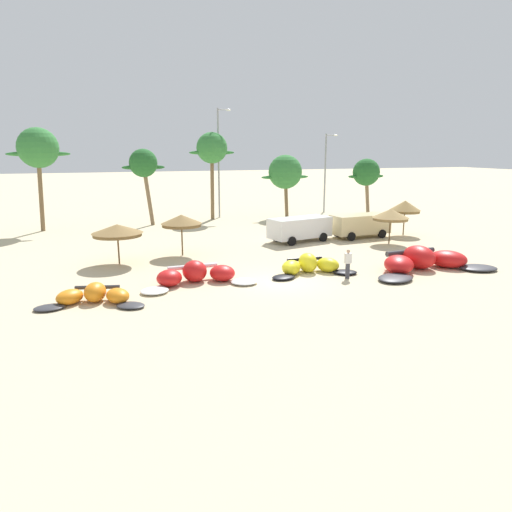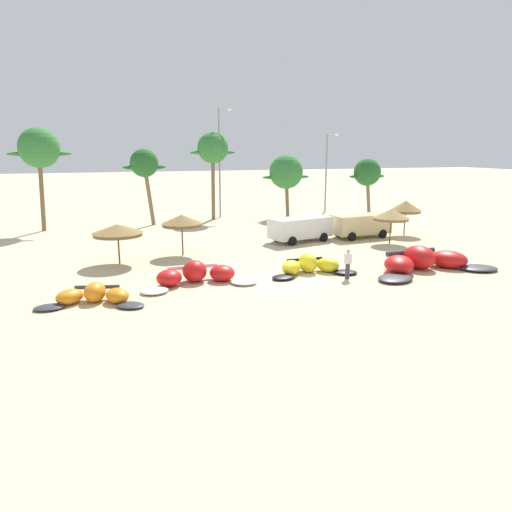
{
  "view_description": "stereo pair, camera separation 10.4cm",
  "coord_description": "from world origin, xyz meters",
  "px_view_note": "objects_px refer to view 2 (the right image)",
  "views": [
    {
      "loc": [
        -9.22,
        -22.49,
        6.92
      ],
      "look_at": [
        -0.83,
        2.0,
        1.0
      ],
      "focal_mm": 32.81,
      "sensor_mm": 36.0,
      "label": 1
    },
    {
      "loc": [
        -9.12,
        -22.52,
        6.92
      ],
      "look_at": [
        -0.83,
        2.0,
        1.0
      ],
      "focal_mm": 32.81,
      "sensor_mm": 36.0,
      "label": 2
    }
  ],
  "objects_px": {
    "palm_left_of_gap": "(144,164)",
    "parked_van": "(360,224)",
    "kite_far_left": "(94,296)",
    "kite_center": "(424,261)",
    "beach_umbrella_middle": "(182,221)",
    "beach_umbrella_outermost": "(406,207)",
    "kite_left_of_center": "(310,266)",
    "palm_center_right": "(286,172)",
    "lamppost_west_center": "(220,159)",
    "palm_left": "(39,149)",
    "parked_car_second": "(299,228)",
    "palm_right_of_gap": "(367,173)",
    "lamppost_east_center": "(327,169)",
    "kite_left": "(196,275)",
    "palm_center_left": "(213,149)",
    "person_near_kites": "(348,264)",
    "beach_umbrella_near_palms": "(391,215)",
    "beach_umbrella_near_van": "(118,230)"
  },
  "relations": [
    {
      "from": "palm_center_right",
      "to": "lamppost_west_center",
      "type": "bearing_deg",
      "value": 162.52
    },
    {
      "from": "kite_far_left",
      "to": "palm_center_left",
      "type": "xyz_separation_m",
      "value": [
        11.55,
        24.09,
        6.59
      ]
    },
    {
      "from": "lamppost_east_center",
      "to": "beach_umbrella_outermost",
      "type": "bearing_deg",
      "value": -91.96
    },
    {
      "from": "beach_umbrella_middle",
      "to": "beach_umbrella_outermost",
      "type": "distance_m",
      "value": 18.74
    },
    {
      "from": "beach_umbrella_near_van",
      "to": "palm_left_of_gap",
      "type": "height_order",
      "value": "palm_left_of_gap"
    },
    {
      "from": "beach_umbrella_middle",
      "to": "lamppost_east_center",
      "type": "height_order",
      "value": "lamppost_east_center"
    },
    {
      "from": "palm_center_left",
      "to": "lamppost_east_center",
      "type": "distance_m",
      "value": 13.5
    },
    {
      "from": "beach_umbrella_near_palms",
      "to": "palm_right_of_gap",
      "type": "xyz_separation_m",
      "value": [
        6.39,
        13.83,
        2.31
      ]
    },
    {
      "from": "palm_left",
      "to": "lamppost_east_center",
      "type": "distance_m",
      "value": 28.96
    },
    {
      "from": "parked_car_second",
      "to": "kite_left_of_center",
      "type": "bearing_deg",
      "value": -110.14
    },
    {
      "from": "kite_left_of_center",
      "to": "lamppost_west_center",
      "type": "relative_size",
      "value": 0.49
    },
    {
      "from": "beach_umbrella_middle",
      "to": "palm_center_right",
      "type": "bearing_deg",
      "value": 47.46
    },
    {
      "from": "beach_umbrella_near_van",
      "to": "beach_umbrella_outermost",
      "type": "xyz_separation_m",
      "value": [
        22.8,
        2.89,
        0.22
      ]
    },
    {
      "from": "beach_umbrella_middle",
      "to": "beach_umbrella_outermost",
      "type": "relative_size",
      "value": 0.96
    },
    {
      "from": "palm_right_of_gap",
      "to": "lamppost_east_center",
      "type": "distance_m",
      "value": 4.82
    },
    {
      "from": "palm_left_of_gap",
      "to": "parked_van",
      "type": "bearing_deg",
      "value": -37.48
    },
    {
      "from": "palm_center_left",
      "to": "parked_car_second",
      "type": "bearing_deg",
      "value": -76.08
    },
    {
      "from": "kite_left",
      "to": "palm_center_left",
      "type": "height_order",
      "value": "palm_center_left"
    },
    {
      "from": "person_near_kites",
      "to": "beach_umbrella_near_van",
      "type": "bearing_deg",
      "value": 147.53
    },
    {
      "from": "palm_center_left",
      "to": "lamppost_west_center",
      "type": "distance_m",
      "value": 1.76
    },
    {
      "from": "beach_umbrella_near_van",
      "to": "person_near_kites",
      "type": "xyz_separation_m",
      "value": [
        11.67,
        -7.43,
        -1.31
      ]
    },
    {
      "from": "kite_left_of_center",
      "to": "palm_center_left",
      "type": "bearing_deg",
      "value": 90.34
    },
    {
      "from": "kite_left_of_center",
      "to": "palm_right_of_gap",
      "type": "distance_m",
      "value": 25.57
    },
    {
      "from": "beach_umbrella_middle",
      "to": "lamppost_east_center",
      "type": "bearing_deg",
      "value": 41.25
    },
    {
      "from": "beach_umbrella_near_palms",
      "to": "lamppost_west_center",
      "type": "height_order",
      "value": "lamppost_west_center"
    },
    {
      "from": "kite_far_left",
      "to": "kite_left_of_center",
      "type": "height_order",
      "value": "kite_left_of_center"
    },
    {
      "from": "beach_umbrella_outermost",
      "to": "parked_car_second",
      "type": "height_order",
      "value": "beach_umbrella_outermost"
    },
    {
      "from": "kite_left",
      "to": "palm_right_of_gap",
      "type": "distance_m",
      "value": 30.0
    },
    {
      "from": "parked_car_second",
      "to": "palm_left_of_gap",
      "type": "distance_m",
      "value": 16.26
    },
    {
      "from": "lamppost_west_center",
      "to": "kite_far_left",
      "type": "bearing_deg",
      "value": -116.57
    },
    {
      "from": "kite_left_of_center",
      "to": "palm_left",
      "type": "distance_m",
      "value": 26.47
    },
    {
      "from": "beach_umbrella_near_palms",
      "to": "palm_left_of_gap",
      "type": "xyz_separation_m",
      "value": [
        -16.32,
        14.79,
        3.38
      ]
    },
    {
      "from": "kite_left",
      "to": "beach_umbrella_middle",
      "type": "height_order",
      "value": "beach_umbrella_middle"
    },
    {
      "from": "beach_umbrella_near_van",
      "to": "palm_left",
      "type": "xyz_separation_m",
      "value": [
        -5.37,
        14.66,
        4.82
      ]
    },
    {
      "from": "palm_left_of_gap",
      "to": "palm_center_left",
      "type": "distance_m",
      "value": 7.17
    },
    {
      "from": "beach_umbrella_middle",
      "to": "palm_center_right",
      "type": "relative_size",
      "value": 0.43
    },
    {
      "from": "kite_far_left",
      "to": "kite_center",
      "type": "distance_m",
      "value": 18.32
    },
    {
      "from": "beach_umbrella_outermost",
      "to": "palm_left",
      "type": "bearing_deg",
      "value": 157.33
    },
    {
      "from": "kite_far_left",
      "to": "kite_left",
      "type": "distance_m",
      "value": 5.42
    },
    {
      "from": "kite_far_left",
      "to": "palm_center_left",
      "type": "bearing_deg",
      "value": 64.38
    },
    {
      "from": "beach_umbrella_outermost",
      "to": "lamppost_west_center",
      "type": "distance_m",
      "value": 19.27
    },
    {
      "from": "person_near_kites",
      "to": "palm_center_left",
      "type": "distance_m",
      "value": 24.93
    },
    {
      "from": "beach_umbrella_middle",
      "to": "palm_center_left",
      "type": "height_order",
      "value": "palm_center_left"
    },
    {
      "from": "palm_left",
      "to": "palm_center_left",
      "type": "distance_m",
      "value": 15.56
    },
    {
      "from": "kite_far_left",
      "to": "lamppost_west_center",
      "type": "xyz_separation_m",
      "value": [
        12.57,
        25.14,
        5.62
      ]
    },
    {
      "from": "kite_center",
      "to": "person_near_kites",
      "type": "height_order",
      "value": "person_near_kites"
    },
    {
      "from": "beach_umbrella_middle",
      "to": "kite_center",
      "type": "bearing_deg",
      "value": -33.64
    },
    {
      "from": "palm_center_right",
      "to": "palm_left_of_gap",
      "type": "bearing_deg",
      "value": -176.85
    },
    {
      "from": "kite_far_left",
      "to": "kite_left_of_center",
      "type": "distance_m",
      "value": 11.81
    },
    {
      "from": "beach_umbrella_outermost",
      "to": "kite_left_of_center",
      "type": "bearing_deg",
      "value": -145.62
    }
  ]
}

